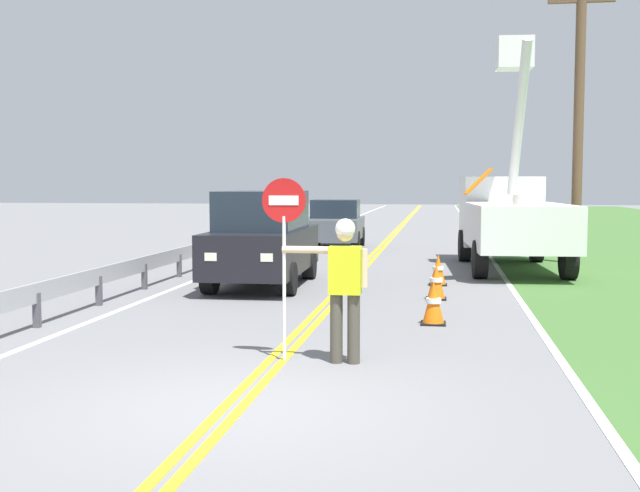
{
  "coord_description": "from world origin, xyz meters",
  "views": [
    {
      "loc": [
        2.05,
        -7.59,
        2.26
      ],
      "look_at": [
        0.03,
        5.66,
        1.2
      ],
      "focal_mm": 44.34,
      "sensor_mm": 36.0,
      "label": 1
    }
  ],
  "objects_px": {
    "utility_bucket_truck": "(510,215)",
    "traffic_cone_tail": "(438,270)",
    "stop_sign_paddle": "(284,227)",
    "flagger_worker": "(344,281)",
    "utility_pole_near": "(579,116)",
    "oncoming_suv_nearest": "(263,238)",
    "oncoming_sedan_second": "(335,224)",
    "traffic_cone_mid": "(436,282)",
    "traffic_cone_lead": "(433,304)"
  },
  "relations": [
    {
      "from": "utility_pole_near",
      "to": "traffic_cone_tail",
      "type": "relative_size",
      "value": 11.33
    },
    {
      "from": "oncoming_suv_nearest",
      "to": "oncoming_sedan_second",
      "type": "xyz_separation_m",
      "value": [
        0.22,
        10.48,
        -0.23
      ]
    },
    {
      "from": "oncoming_sedan_second",
      "to": "utility_pole_near",
      "type": "relative_size",
      "value": 0.52
    },
    {
      "from": "stop_sign_paddle",
      "to": "oncoming_sedan_second",
      "type": "distance_m",
      "value": 17.81
    },
    {
      "from": "traffic_cone_lead",
      "to": "traffic_cone_tail",
      "type": "bearing_deg",
      "value": 89.31
    },
    {
      "from": "flagger_worker",
      "to": "traffic_cone_tail",
      "type": "height_order",
      "value": "flagger_worker"
    },
    {
      "from": "traffic_cone_mid",
      "to": "traffic_cone_tail",
      "type": "bearing_deg",
      "value": 89.24
    },
    {
      "from": "traffic_cone_lead",
      "to": "traffic_cone_tail",
      "type": "height_order",
      "value": "same"
    },
    {
      "from": "utility_bucket_truck",
      "to": "oncoming_sedan_second",
      "type": "relative_size",
      "value": 1.66
    },
    {
      "from": "oncoming_suv_nearest",
      "to": "traffic_cone_lead",
      "type": "xyz_separation_m",
      "value": [
        3.77,
        -4.28,
        -0.72
      ]
    },
    {
      "from": "utility_pole_near",
      "to": "oncoming_sedan_second",
      "type": "bearing_deg",
      "value": 149.82
    },
    {
      "from": "oncoming_sedan_second",
      "to": "utility_pole_near",
      "type": "height_order",
      "value": "utility_pole_near"
    },
    {
      "from": "stop_sign_paddle",
      "to": "traffic_cone_mid",
      "type": "relative_size",
      "value": 3.33
    },
    {
      "from": "utility_pole_near",
      "to": "traffic_cone_lead",
      "type": "xyz_separation_m",
      "value": [
        -3.89,
        -10.43,
        -3.81
      ]
    },
    {
      "from": "flagger_worker",
      "to": "utility_pole_near",
      "type": "height_order",
      "value": "utility_pole_near"
    },
    {
      "from": "utility_bucket_truck",
      "to": "oncoming_sedan_second",
      "type": "bearing_deg",
      "value": 133.33
    },
    {
      "from": "traffic_cone_mid",
      "to": "oncoming_sedan_second",
      "type": "bearing_deg",
      "value": 106.68
    },
    {
      "from": "utility_pole_near",
      "to": "traffic_cone_mid",
      "type": "height_order",
      "value": "utility_pole_near"
    },
    {
      "from": "flagger_worker",
      "to": "utility_bucket_truck",
      "type": "distance_m",
      "value": 12.28
    },
    {
      "from": "flagger_worker",
      "to": "utility_pole_near",
      "type": "distance_m",
      "value": 14.61
    },
    {
      "from": "traffic_cone_mid",
      "to": "oncoming_suv_nearest",
      "type": "bearing_deg",
      "value": 158.51
    },
    {
      "from": "oncoming_sedan_second",
      "to": "traffic_cone_tail",
      "type": "height_order",
      "value": "oncoming_sedan_second"
    },
    {
      "from": "oncoming_suv_nearest",
      "to": "utility_pole_near",
      "type": "distance_m",
      "value": 10.3
    },
    {
      "from": "traffic_cone_mid",
      "to": "stop_sign_paddle",
      "type": "bearing_deg",
      "value": -108.24
    },
    {
      "from": "oncoming_suv_nearest",
      "to": "oncoming_sedan_second",
      "type": "relative_size",
      "value": 1.11
    },
    {
      "from": "flagger_worker",
      "to": "stop_sign_paddle",
      "type": "bearing_deg",
      "value": 179.36
    },
    {
      "from": "utility_bucket_truck",
      "to": "traffic_cone_tail",
      "type": "distance_m",
      "value": 4.52
    },
    {
      "from": "oncoming_sedan_second",
      "to": "traffic_cone_tail",
      "type": "bearing_deg",
      "value": -69.71
    },
    {
      "from": "flagger_worker",
      "to": "oncoming_sedan_second",
      "type": "bearing_deg",
      "value": 97.94
    },
    {
      "from": "stop_sign_paddle",
      "to": "oncoming_suv_nearest",
      "type": "distance_m",
      "value": 7.51
    },
    {
      "from": "flagger_worker",
      "to": "utility_pole_near",
      "type": "relative_size",
      "value": 0.23
    },
    {
      "from": "oncoming_suv_nearest",
      "to": "utility_pole_near",
      "type": "height_order",
      "value": "utility_pole_near"
    },
    {
      "from": "stop_sign_paddle",
      "to": "oncoming_sedan_second",
      "type": "relative_size",
      "value": 0.56
    },
    {
      "from": "traffic_cone_tail",
      "to": "oncoming_sedan_second",
      "type": "bearing_deg",
      "value": 110.29
    },
    {
      "from": "stop_sign_paddle",
      "to": "traffic_cone_tail",
      "type": "bearing_deg",
      "value": 76.39
    },
    {
      "from": "traffic_cone_mid",
      "to": "traffic_cone_tail",
      "type": "xyz_separation_m",
      "value": [
        0.03,
        2.19,
        0.0
      ]
    },
    {
      "from": "stop_sign_paddle",
      "to": "utility_pole_near",
      "type": "relative_size",
      "value": 0.29
    },
    {
      "from": "stop_sign_paddle",
      "to": "traffic_cone_tail",
      "type": "relative_size",
      "value": 3.33
    },
    {
      "from": "utility_bucket_truck",
      "to": "traffic_cone_tail",
      "type": "bearing_deg",
      "value": -115.26
    },
    {
      "from": "utility_bucket_truck",
      "to": "utility_pole_near",
      "type": "bearing_deg",
      "value": 37.12
    },
    {
      "from": "stop_sign_paddle",
      "to": "oncoming_sedan_second",
      "type": "xyz_separation_m",
      "value": [
        -1.7,
        17.71,
        -0.88
      ]
    },
    {
      "from": "oncoming_suv_nearest",
      "to": "utility_bucket_truck",
      "type": "bearing_deg",
      "value": 39.24
    },
    {
      "from": "flagger_worker",
      "to": "oncoming_sedan_second",
      "type": "height_order",
      "value": "flagger_worker"
    },
    {
      "from": "stop_sign_paddle",
      "to": "oncoming_suv_nearest",
      "type": "xyz_separation_m",
      "value": [
        -1.92,
        7.23,
        -0.65
      ]
    },
    {
      "from": "stop_sign_paddle",
      "to": "utility_bucket_truck",
      "type": "xyz_separation_m",
      "value": [
        3.79,
        11.89,
        -0.28
      ]
    },
    {
      "from": "oncoming_sedan_second",
      "to": "traffic_cone_lead",
      "type": "distance_m",
      "value": 15.19
    },
    {
      "from": "flagger_worker",
      "to": "traffic_cone_lead",
      "type": "height_order",
      "value": "flagger_worker"
    },
    {
      "from": "oncoming_sedan_second",
      "to": "traffic_cone_lead",
      "type": "xyz_separation_m",
      "value": [
        3.56,
        -14.76,
        -0.5
      ]
    },
    {
      "from": "utility_bucket_truck",
      "to": "traffic_cone_mid",
      "type": "bearing_deg",
      "value": -107.15
    },
    {
      "from": "flagger_worker",
      "to": "oncoming_suv_nearest",
      "type": "xyz_separation_m",
      "value": [
        -2.69,
        7.24,
        0.01
      ]
    }
  ]
}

